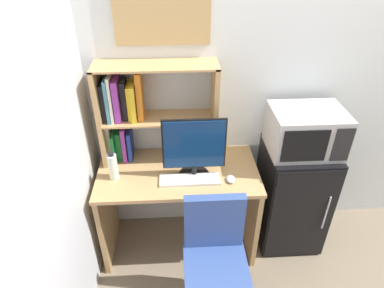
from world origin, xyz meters
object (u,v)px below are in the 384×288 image
(hutch_bookshelf, at_px, (138,111))
(keyboard, at_px, (190,180))
(desk_chair, at_px, (215,268))
(water_bottle, at_px, (113,166))
(microwave, at_px, (306,131))
(monitor, at_px, (194,148))
(mini_fridge, at_px, (292,196))
(computer_mouse, at_px, (231,179))
(wall_corkboard, at_px, (162,11))

(hutch_bookshelf, bearing_deg, keyboard, -42.01)
(keyboard, height_order, desk_chair, desk_chair)
(keyboard, distance_m, water_bottle, 0.54)
(microwave, distance_m, desk_chair, 1.13)
(keyboard, height_order, microwave, microwave)
(hutch_bookshelf, height_order, monitor, hutch_bookshelf)
(monitor, distance_m, microwave, 0.81)
(mini_fridge, distance_m, microwave, 0.61)
(computer_mouse, distance_m, mini_fridge, 0.67)
(monitor, distance_m, water_bottle, 0.58)
(computer_mouse, distance_m, water_bottle, 0.83)
(keyboard, relative_size, microwave, 0.84)
(monitor, relative_size, keyboard, 1.08)
(hutch_bookshelf, distance_m, desk_chair, 1.18)
(microwave, height_order, desk_chair, microwave)
(monitor, bearing_deg, keyboard, -118.25)
(monitor, distance_m, keyboard, 0.24)
(water_bottle, distance_m, mini_fridge, 1.43)
(hutch_bookshelf, relative_size, computer_mouse, 9.75)
(computer_mouse, bearing_deg, wall_corkboard, 135.65)
(microwave, relative_size, wall_corkboard, 0.82)
(computer_mouse, xyz_separation_m, mini_fridge, (0.55, 0.18, -0.34))
(mini_fridge, bearing_deg, computer_mouse, -161.77)
(keyboard, relative_size, desk_chair, 0.46)
(monitor, bearing_deg, desk_chair, -78.66)
(computer_mouse, xyz_separation_m, wall_corkboard, (-0.44, 0.43, 1.03))
(water_bottle, bearing_deg, wall_corkboard, 42.18)
(water_bottle, relative_size, mini_fridge, 0.24)
(mini_fridge, distance_m, wall_corkboard, 1.71)
(monitor, height_order, computer_mouse, monitor)
(monitor, bearing_deg, mini_fridge, 7.24)
(water_bottle, bearing_deg, keyboard, -7.18)
(hutch_bookshelf, relative_size, water_bottle, 3.87)
(hutch_bookshelf, xyz_separation_m, computer_mouse, (0.63, -0.33, -0.39))
(hutch_bookshelf, height_order, wall_corkboard, wall_corkboard)
(keyboard, xyz_separation_m, mini_fridge, (0.83, 0.16, -0.34))
(hutch_bookshelf, bearing_deg, wall_corkboard, 26.77)
(monitor, relative_size, computer_mouse, 5.37)
(hutch_bookshelf, xyz_separation_m, microwave, (1.18, -0.15, -0.12))
(computer_mouse, height_order, microwave, microwave)
(computer_mouse, height_order, desk_chair, desk_chair)
(mini_fridge, bearing_deg, microwave, 89.89)
(microwave, xyz_separation_m, wall_corkboard, (-0.98, 0.24, 0.77))
(water_bottle, bearing_deg, mini_fridge, 4.04)
(hutch_bookshelf, xyz_separation_m, wall_corkboard, (0.20, 0.10, 0.65))
(desk_chair, height_order, wall_corkboard, wall_corkboard)
(computer_mouse, height_order, wall_corkboard, wall_corkboard)
(hutch_bookshelf, bearing_deg, desk_chair, -57.72)
(microwave, xyz_separation_m, desk_chair, (-0.70, -0.62, -0.65))
(monitor, relative_size, water_bottle, 2.13)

